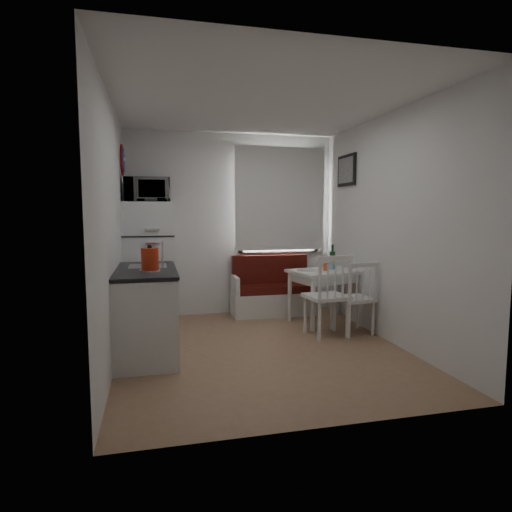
{
  "coord_description": "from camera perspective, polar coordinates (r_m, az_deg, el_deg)",
  "views": [
    {
      "loc": [
        -1.1,
        -4.39,
        1.49
      ],
      "look_at": [
        0.06,
        0.5,
        0.97
      ],
      "focal_mm": 30.0,
      "sensor_mm": 36.0,
      "label": 1
    }
  ],
  "objects": [
    {
      "name": "kitchen_counter",
      "position": [
        4.66,
        -14.36,
        -7.08
      ],
      "size": [
        0.62,
        1.32,
        1.16
      ],
      "color": "white",
      "rests_on": "floor"
    },
    {
      "name": "kettle",
      "position": [
        4.22,
        -13.96,
        -0.45
      ],
      "size": [
        0.2,
        0.2,
        0.27
      ],
      "primitive_type": "cylinder",
      "color": "red",
      "rests_on": "kitchen_counter"
    },
    {
      "name": "chair_right",
      "position": [
        5.27,
        13.39,
        -4.47
      ],
      "size": [
        0.47,
        0.45,
        0.48
      ],
      "rotation": [
        0.0,
        0.0,
        0.14
      ],
      "color": "white",
      "rests_on": "floor"
    },
    {
      "name": "plate",
      "position": [
        5.7,
        6.64,
        -1.85
      ],
      "size": [
        0.22,
        0.22,
        0.02
      ],
      "primitive_type": "cylinder",
      "color": "white",
      "rests_on": "dining_table"
    },
    {
      "name": "picture_frame",
      "position": [
        6.09,
        11.96,
        11.11
      ],
      "size": [
        0.04,
        0.52,
        0.42
      ],
      "primitive_type": "cube",
      "color": "black",
      "rests_on": "wall_right"
    },
    {
      "name": "wall_left",
      "position": [
        4.41,
        -18.59,
        3.16
      ],
      "size": [
        0.02,
        3.5,
        2.6
      ],
      "primitive_type": "cube",
      "color": "white",
      "rests_on": "floor"
    },
    {
      "name": "microwave",
      "position": [
        5.74,
        -14.31,
        8.56
      ],
      "size": [
        0.57,
        0.38,
        0.31
      ],
      "primitive_type": "imported",
      "color": "white",
      "rests_on": "fridge"
    },
    {
      "name": "dining_table",
      "position": [
        5.8,
        9.48,
        -2.64
      ],
      "size": [
        1.08,
        0.87,
        0.71
      ],
      "rotation": [
        0.0,
        0.0,
        0.24
      ],
      "color": "white",
      "rests_on": "floor"
    },
    {
      "name": "wine_bottle",
      "position": [
        5.91,
        10.15,
        -0.09
      ],
      "size": [
        0.08,
        0.08,
        0.33
      ],
      "primitive_type": null,
      "color": "#123B1C",
      "rests_on": "dining_table"
    },
    {
      "name": "wall_sign",
      "position": [
        5.88,
        -17.28,
        12.13
      ],
      "size": [
        0.03,
        0.4,
        0.4
      ],
      "primitive_type": "cylinder",
      "rotation": [
        0.0,
        1.57,
        0.0
      ],
      "color": "navy",
      "rests_on": "wall_left"
    },
    {
      "name": "wall_front",
      "position": [
        2.86,
        9.27,
        2.02
      ],
      "size": [
        3.0,
        0.02,
        2.6
      ],
      "primitive_type": "cube",
      "color": "white",
      "rests_on": "floor"
    },
    {
      "name": "floor",
      "position": [
        4.76,
        0.69,
        -12.29
      ],
      "size": [
        3.0,
        3.5,
        0.02
      ],
      "primitive_type": "cube",
      "color": "#956F4F",
      "rests_on": "ground"
    },
    {
      "name": "ceiling",
      "position": [
        4.65,
        0.74,
        19.74
      ],
      "size": [
        3.0,
        3.5,
        0.02
      ],
      "primitive_type": "cube",
      "color": "white",
      "rests_on": "wall_back"
    },
    {
      "name": "chair_left",
      "position": [
        5.1,
        9.81,
        -4.08
      ],
      "size": [
        0.51,
        0.5,
        0.53
      ],
      "rotation": [
        0.0,
        0.0,
        0.13
      ],
      "color": "white",
      "rests_on": "floor"
    },
    {
      "name": "drinking_glass_orange",
      "position": [
        5.72,
        9.24,
        -1.46
      ],
      "size": [
        0.06,
        0.06,
        0.1
      ],
      "primitive_type": "cylinder",
      "color": "#E75526",
      "rests_on": "dining_table"
    },
    {
      "name": "fridge",
      "position": [
        5.83,
        -14.06,
        -0.97
      ],
      "size": [
        0.64,
        0.64,
        1.61
      ],
      "primitive_type": "cube",
      "color": "white",
      "rests_on": "floor"
    },
    {
      "name": "drinking_glass_blue",
      "position": [
        5.86,
        10.04,
        -1.26
      ],
      "size": [
        0.06,
        0.06,
        0.1
      ],
      "primitive_type": "cylinder",
      "color": "#81BADB",
      "rests_on": "dining_table"
    },
    {
      "name": "window",
      "position": [
        6.37,
        3.08,
        7.17
      ],
      "size": [
        1.22,
        0.06,
        1.47
      ],
      "primitive_type": "cube",
      "color": "white",
      "rests_on": "wall_back"
    },
    {
      "name": "bench",
      "position": [
        6.24,
        2.21,
        -5.22
      ],
      "size": [
        1.19,
        0.46,
        0.85
      ],
      "color": "white",
      "rests_on": "floor"
    },
    {
      "name": "curtain",
      "position": [
        6.3,
        3.27,
        7.63
      ],
      "size": [
        1.35,
        0.02,
        1.5
      ],
      "primitive_type": "cube",
      "color": "white",
      "rests_on": "wall_back"
    },
    {
      "name": "wall_back",
      "position": [
        6.24,
        -3.21,
        4.2
      ],
      "size": [
        3.0,
        0.02,
        2.6
      ],
      "primitive_type": "cube",
      "color": "white",
      "rests_on": "floor"
    },
    {
      "name": "wall_right",
      "position": [
        5.1,
        17.32,
        3.54
      ],
      "size": [
        0.02,
        3.5,
        2.6
      ],
      "primitive_type": "cube",
      "color": "white",
      "rests_on": "floor"
    }
  ]
}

